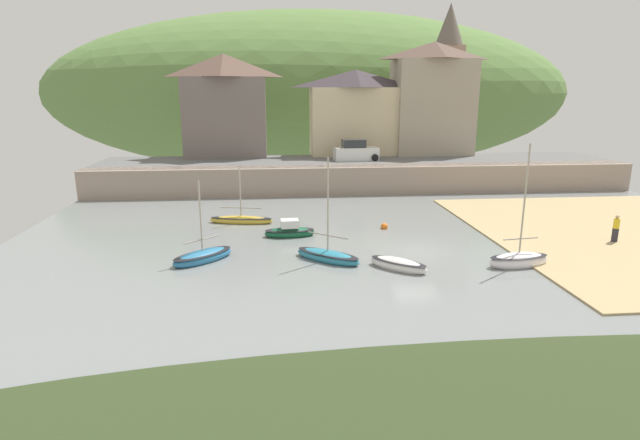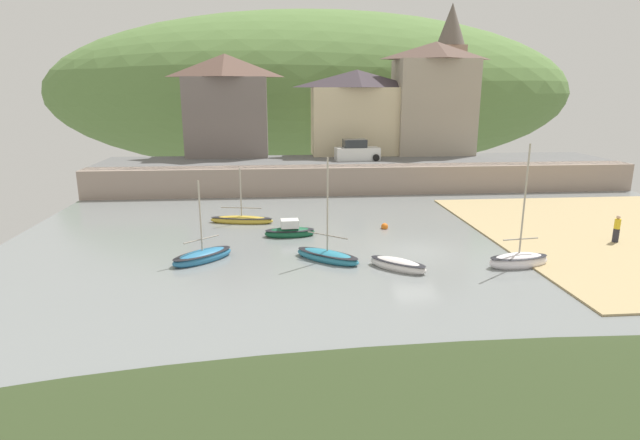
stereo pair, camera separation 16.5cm
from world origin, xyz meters
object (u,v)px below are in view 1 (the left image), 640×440
object	(u,v)px
sailboat_nearest_shore	(241,220)
parked_car_near_slipway	(355,152)
sailboat_far_left	(290,231)
waterfront_building_left	(225,105)
motorboat_with_cabin	(203,256)
mooring_buoy	(384,226)
waterfront_building_centre	(355,112)
church_with_spire	(447,76)
waterfront_building_right	(432,98)
fishing_boat_green	(398,265)
rowboat_small_beached	(328,256)
sailboat_white_hull	(519,260)
person_on_slipway	(616,227)

from	to	relation	value
sailboat_nearest_shore	parked_car_near_slipway	bearing A→B (deg)	63.64
sailboat_far_left	sailboat_nearest_shore	size ratio (longest dim) A/B	0.71
waterfront_building_left	motorboat_with_cabin	size ratio (longest dim) A/B	2.20
waterfront_building_left	motorboat_with_cabin	bearing A→B (deg)	-88.37
sailboat_nearest_shore	mooring_buoy	bearing A→B (deg)	-3.55
waterfront_building_centre	church_with_spire	distance (m)	11.96
waterfront_building_right	church_with_spire	world-z (taller)	church_with_spire
waterfront_building_right	church_with_spire	bearing A→B (deg)	55.23
sailboat_nearest_shore	church_with_spire	bearing A→B (deg)	56.11
sailboat_nearest_shore	fishing_boat_green	xyz separation A→B (m)	(8.41, -10.05, 0.01)
waterfront_building_right	motorboat_with_cabin	xyz separation A→B (m)	(-20.10, -25.77, -7.76)
rowboat_small_beached	sailboat_white_hull	size ratio (longest dim) A/B	0.87
sailboat_nearest_shore	person_on_slipway	size ratio (longest dim) A/B	2.74
waterfront_building_left	waterfront_building_centre	xyz separation A→B (m)	(12.93, 0.00, -0.73)
parked_car_near_slipway	mooring_buoy	size ratio (longest dim) A/B	9.07
church_with_spire	waterfront_building_centre	bearing A→B (deg)	-159.46
waterfront_building_left	sailboat_far_left	distance (m)	23.25
church_with_spire	parked_car_near_slipway	world-z (taller)	church_with_spire
waterfront_building_right	sailboat_white_hull	xyz separation A→B (m)	(-3.85, -28.12, -7.68)
waterfront_building_right	parked_car_near_slipway	distance (m)	10.78
parked_car_near_slipway	waterfront_building_centre	bearing A→B (deg)	78.60
sailboat_white_hull	sailboat_nearest_shore	bearing A→B (deg)	137.92
waterfront_building_left	fishing_boat_green	xyz separation A→B (m)	(10.72, -27.99, -7.16)
rowboat_small_beached	mooring_buoy	xyz separation A→B (m)	(4.38, 6.06, -0.12)
rowboat_small_beached	sailboat_nearest_shore	distance (m)	9.76
waterfront_building_right	sailboat_nearest_shore	size ratio (longest dim) A/B	2.50
rowboat_small_beached	fishing_boat_green	size ratio (longest dim) A/B	1.88
motorboat_with_cabin	sailboat_nearest_shore	bearing A→B (deg)	36.69
waterfront_building_left	mooring_buoy	distance (m)	24.48
sailboat_far_left	fishing_boat_green	xyz separation A→B (m)	(5.24, -6.54, -0.07)
parked_car_near_slipway	person_on_slipway	bearing A→B (deg)	-62.26
church_with_spire	sailboat_far_left	world-z (taller)	church_with_spire
motorboat_with_cabin	mooring_buoy	world-z (taller)	motorboat_with_cabin
rowboat_small_beached	sailboat_far_left	distance (m)	5.19
church_with_spire	waterfront_building_left	bearing A→B (deg)	-170.38
person_on_slipway	sailboat_nearest_shore	bearing A→B (deg)	162.92
waterfront_building_left	fishing_boat_green	size ratio (longest dim) A/B	3.26
sailboat_far_left	parked_car_near_slipway	world-z (taller)	parked_car_near_slipway
waterfront_building_left	church_with_spire	bearing A→B (deg)	9.62
waterfront_building_centre	person_on_slipway	size ratio (longest dim) A/B	5.70
sailboat_far_left	parked_car_near_slipway	xyz separation A→B (m)	(6.81, 16.95, 2.91)
sailboat_nearest_shore	person_on_slipway	world-z (taller)	sailboat_nearest_shore
person_on_slipway	mooring_buoy	xyz separation A→B (m)	(-12.81, 4.51, -0.85)
church_with_spire	motorboat_with_cabin	size ratio (longest dim) A/B	3.43
waterfront_building_left	sailboat_white_hull	size ratio (longest dim) A/B	1.51
waterfront_building_centre	sailboat_nearest_shore	distance (m)	21.82
motorboat_with_cabin	fishing_boat_green	xyz separation A→B (m)	(9.99, -2.21, -0.02)
rowboat_small_beached	person_on_slipway	world-z (taller)	rowboat_small_beached
waterfront_building_left	rowboat_small_beached	world-z (taller)	waterfront_building_left
waterfront_building_left	sailboat_far_left	world-z (taller)	waterfront_building_left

